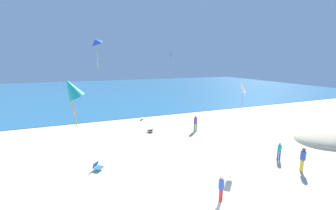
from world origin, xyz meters
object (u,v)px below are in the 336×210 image
Objects in this scene: kite_white at (243,89)px; kite_blue at (95,42)px; beach_chair_mid_beach at (97,166)px; person_0 at (303,158)px; person_1 at (195,122)px; person_2 at (279,150)px; kite_magenta at (171,54)px; person_3 at (221,186)px; beach_chair_far_left at (151,130)px; kite_teal at (72,89)px.

kite_blue reaches higher than kite_white.
person_0 is (13.18, -5.35, 0.71)m from beach_chair_mid_beach.
person_1 is 1.26× the size of person_2.
person_3 is at bearing -105.92° from kite_magenta.
person_2 is 5.43m from kite_white.
person_0 is at bearing -12.47° from kite_blue.
beach_chair_far_left is at bearing 87.47° from beach_chair_mid_beach.
kite_blue reaches higher than beach_chair_far_left.
person_0 is 0.97× the size of person_1.
person_1 is at bearing 166.52° from beach_chair_far_left.
beach_chair_mid_beach is 12.58m from kite_white.
person_0 reaches higher than person_3.
person_1 reaches higher than person_3.
person_3 is at bearing 96.36° from beach_chair_far_left.
kite_teal reaches higher than person_1.
kite_magenta reaches higher than kite_teal.
person_0 is 7.14m from person_3.
person_0 is 1.22× the size of person_2.
kite_magenta is at bearing 85.77° from kite_white.
beach_chair_mid_beach is at bearing 52.77° from beach_chair_far_left.
kite_blue is at bearing -172.10° from kite_white.
person_1 reaches higher than person_2.
person_3 is at bearing -45.93° from person_2.
kite_blue is at bearing -147.34° from person_3.
kite_magenta is (-0.27, 21.46, 7.92)m from person_2.
person_2 is at bearing -4.45° from kite_blue.
beach_chair_mid_beach is 14.24m from person_0.
kite_teal reaches higher than beach_chair_mid_beach.
beach_chair_far_left is 10.53m from kite_white.
kite_magenta is at bearing -115.94° from beach_chair_far_left.
person_3 is 0.79× the size of kite_teal.
person_3 is at bearing 38.21° from person_0.
person_2 is at bearing 131.87° from beach_chair_far_left.
person_0 is (7.33, -11.72, 0.74)m from beach_chair_far_left.
kite_teal is (-13.95, -2.45, 5.68)m from person_2.
kite_blue reaches higher than beach_chair_mid_beach.
kite_magenta is at bearing 94.37° from beach_chair_mid_beach.
kite_teal reaches higher than person_0.
person_1 is at bearing 100.53° from kite_white.
person_2 is at bearing -145.02° from person_1.
kite_white is 1.11× the size of kite_teal.
kite_magenta is at bearing 6.09° from person_1.
kite_magenta reaches higher than kite_blue.
person_2 is 0.66× the size of kite_white.
beach_chair_mid_beach is 0.38× the size of kite_white.
person_2 is at bearing 9.96° from kite_teal.
person_1 is at bearing 131.64° from person_3.
person_1 is 0.92× the size of kite_teal.
beach_chair_mid_beach is at bearing -160.84° from person_3.
beach_chair_far_left is at bearing -121.28° from kite_magenta.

